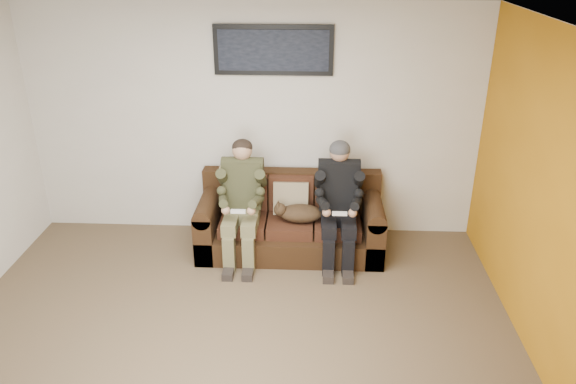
# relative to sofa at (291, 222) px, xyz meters

# --- Properties ---
(floor) EXTENTS (5.00, 5.00, 0.00)m
(floor) POSITION_rel_sofa_xyz_m (-0.43, -1.82, -0.31)
(floor) COLOR brown
(floor) RESTS_ON ground
(ceiling) EXTENTS (5.00, 5.00, 0.00)m
(ceiling) POSITION_rel_sofa_xyz_m (-0.43, -1.82, 2.29)
(ceiling) COLOR silver
(ceiling) RESTS_ON ground
(wall_back) EXTENTS (5.00, 0.00, 5.00)m
(wall_back) POSITION_rel_sofa_xyz_m (-0.43, 0.43, 0.99)
(wall_back) COLOR beige
(wall_back) RESTS_ON ground
(wall_right) EXTENTS (0.00, 4.50, 4.50)m
(wall_right) POSITION_rel_sofa_xyz_m (2.07, -1.82, 0.99)
(wall_right) COLOR beige
(wall_right) RESTS_ON ground
(accent_wall_right) EXTENTS (0.00, 4.50, 4.50)m
(accent_wall_right) POSITION_rel_sofa_xyz_m (2.06, -1.82, 0.99)
(accent_wall_right) COLOR #B37111
(accent_wall_right) RESTS_ON ground
(sofa) EXTENTS (1.98, 0.86, 0.81)m
(sofa) POSITION_rel_sofa_xyz_m (0.00, 0.00, 0.00)
(sofa) COLOR black
(sofa) RESTS_ON ground
(throw_pillow) EXTENTS (0.38, 0.18, 0.38)m
(throw_pillow) POSITION_rel_sofa_xyz_m (0.00, 0.04, 0.27)
(throw_pillow) COLOR #8C7B5C
(throw_pillow) RESTS_ON sofa
(throw_blanket) EXTENTS (0.41, 0.20, 0.07)m
(throw_blanket) POSITION_rel_sofa_xyz_m (-0.60, 0.25, 0.51)
(throw_blanket) COLOR #C6BB91
(throw_blanket) RESTS_ON sofa
(person_left) EXTENTS (0.51, 0.87, 1.25)m
(person_left) POSITION_rel_sofa_xyz_m (-0.51, -0.16, 0.39)
(person_left) COLOR #6B6643
(person_left) RESTS_ON sofa
(person_right) EXTENTS (0.51, 0.86, 1.26)m
(person_right) POSITION_rel_sofa_xyz_m (0.51, -0.16, 0.39)
(person_right) COLOR black
(person_right) RESTS_ON sofa
(cat) EXTENTS (0.66, 0.26, 0.24)m
(cat) POSITION_rel_sofa_xyz_m (0.10, -0.16, 0.19)
(cat) COLOR #48311C
(cat) RESTS_ON sofa
(framed_poster) EXTENTS (1.25, 0.05, 0.52)m
(framed_poster) POSITION_rel_sofa_xyz_m (-0.20, 0.40, 1.79)
(framed_poster) COLOR black
(framed_poster) RESTS_ON wall_back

